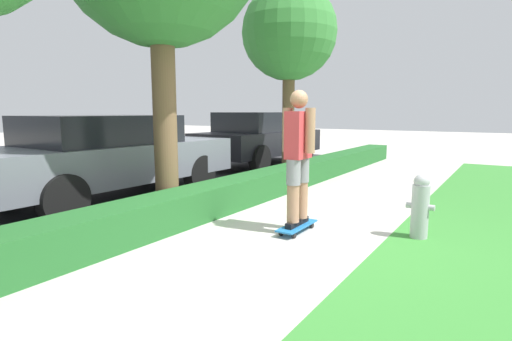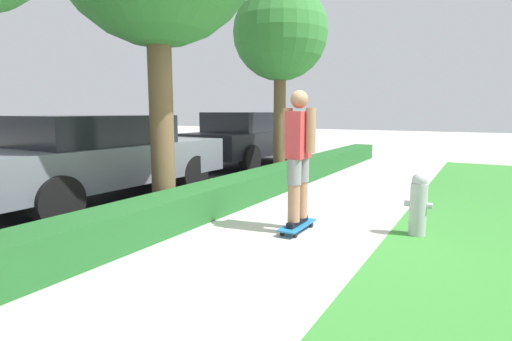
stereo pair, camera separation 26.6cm
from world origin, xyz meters
name	(u,v)px [view 1 (the left image)]	position (x,y,z in m)	size (l,w,h in m)	color
ground_plane	(292,238)	(0.00, 0.00, 0.00)	(60.00, 60.00, 0.00)	#BCB7AD
street_asphalt	(86,198)	(0.00, 4.20, 0.00)	(18.32, 5.00, 0.01)	#2D2D30
hedge_row	(194,204)	(0.00, 1.60, 0.23)	(18.32, 0.60, 0.46)	#236028
skateboard	(297,226)	(0.26, 0.06, 0.07)	(0.75, 0.24, 0.09)	#1E6BAD
skater_person	(298,154)	(0.26, 0.06, 1.01)	(0.50, 0.44, 1.72)	black
tree_far	(289,34)	(3.57, 2.00, 3.19)	(2.04, 2.04, 4.25)	brown
parked_car_middle	(107,155)	(0.21, 3.81, 0.80)	(4.62, 2.03, 1.49)	slate
parked_car_rear	(259,138)	(5.37, 3.91, 0.81)	(4.19, 1.96, 1.53)	black
fire_hydrant	(420,206)	(0.84, -1.32, 0.40)	(0.21, 0.33, 0.80)	#ADADB2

